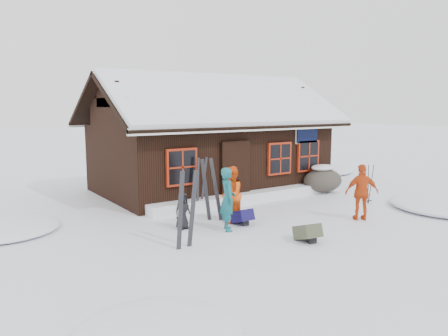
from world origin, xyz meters
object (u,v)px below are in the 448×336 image
at_px(backpack_blue, 242,219).
at_px(skier_crouched, 183,211).
at_px(skier_teal, 228,199).
at_px(skier_orange_right, 362,192).
at_px(backpack_olive, 307,235).
at_px(ski_pair_left, 187,211).
at_px(ski_poles, 370,185).
at_px(boulder, 323,180).
at_px(skier_orange_left, 231,195).

bearing_deg(backpack_blue, skier_crouched, 160.92).
xyz_separation_m(skier_teal, skier_orange_right, (3.70, -1.24, -0.03)).
relative_size(skier_crouched, backpack_blue, 1.70).
bearing_deg(backpack_olive, ski_pair_left, 164.19).
bearing_deg(ski_poles, backpack_blue, 177.25).
relative_size(skier_orange_right, ski_pair_left, 0.87).
relative_size(ski_pair_left, ski_poles, 1.37).
relative_size(skier_teal, ski_poles, 1.24).
distance_m(backpack_blue, backpack_olive, 2.12).
bearing_deg(backpack_olive, skier_crouched, 136.18).
distance_m(skier_crouched, backpack_blue, 1.65).
xyz_separation_m(skier_teal, backpack_blue, (0.63, 0.24, -0.66)).
height_order(boulder, ski_poles, ski_poles).
distance_m(boulder, backpack_blue, 5.51).
height_order(skier_orange_left, skier_orange_right, skier_orange_right).
bearing_deg(skier_orange_right, ski_poles, -114.55).
height_order(boulder, backpack_blue, boulder).
xyz_separation_m(skier_teal, backpack_olive, (1.02, -1.85, -0.66)).
height_order(skier_teal, skier_crouched, skier_teal).
bearing_deg(backpack_blue, skier_orange_left, 105.82).
relative_size(skier_teal, skier_crouched, 1.70).
height_order(skier_crouched, backpack_olive, skier_crouched).
xyz_separation_m(skier_crouched, boulder, (6.68, 1.43, -0.01)).
xyz_separation_m(skier_orange_right, backpack_blue, (-3.08, 1.48, -0.64)).
xyz_separation_m(ski_poles, backpack_blue, (-5.02, 0.24, -0.47)).
relative_size(skier_orange_right, ski_poles, 1.20).
height_order(skier_teal, ski_poles, skier_teal).
bearing_deg(skier_teal, skier_crouched, 73.30).
xyz_separation_m(skier_orange_right, ski_pair_left, (-5.25, 0.62, 0.06)).
bearing_deg(backpack_blue, boulder, 20.41).
bearing_deg(skier_teal, ski_poles, -66.86).
height_order(skier_teal, backpack_olive, skier_teal).
height_order(boulder, ski_pair_left, ski_pair_left).
xyz_separation_m(skier_teal, ski_pair_left, (-1.55, -0.62, 0.04)).
relative_size(ski_poles, backpack_olive, 2.22).
xyz_separation_m(skier_crouched, backpack_olive, (1.92, -2.60, -0.32)).
distance_m(ski_pair_left, ski_poles, 7.23).
relative_size(skier_crouched, ski_pair_left, 0.53).
height_order(skier_orange_right, skier_crouched, skier_orange_right).
bearing_deg(skier_crouched, skier_orange_right, -31.37).
xyz_separation_m(ski_pair_left, backpack_olive, (2.57, -1.23, -0.69)).
relative_size(boulder, backpack_blue, 2.81).
relative_size(skier_teal, skier_orange_right, 1.04).
bearing_deg(skier_orange_left, skier_crouched, -48.88).
height_order(skier_teal, skier_orange_right, skier_teal).
bearing_deg(ski_poles, backpack_olive, -158.30).
bearing_deg(ski_pair_left, backpack_blue, 26.05).
bearing_deg(backpack_olive, skier_orange_left, 111.20).
bearing_deg(skier_orange_left, ski_poles, 130.93).
distance_m(skier_teal, ski_pair_left, 1.67).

